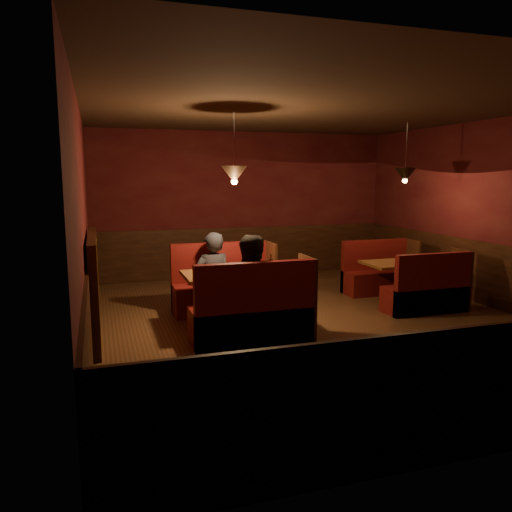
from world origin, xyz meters
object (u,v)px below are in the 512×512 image
object	(u,v)px
main_bench_far	(223,290)
second_bench_far	(379,276)
main_bench_near	(254,317)
diner_a	(212,262)
second_table	(401,272)
second_bench_near	(428,293)
diner_b	(255,274)
main_table	(236,285)

from	to	relation	value
main_bench_far	second_bench_far	world-z (taller)	main_bench_far
main_bench_far	main_bench_near	world-z (taller)	same
diner_a	main_bench_near	bearing A→B (deg)	89.90
main_bench_near	second_table	xyz separation A→B (m)	(2.88, 1.23, 0.16)
second_bench_far	diner_a	bearing A→B (deg)	-171.11
second_bench_far	second_table	bearing A→B (deg)	-92.20
main_bench_far	second_bench_near	world-z (taller)	main_bench_far
main_bench_far	diner_b	world-z (taller)	diner_b
second_bench_near	diner_a	distance (m)	3.26
main_bench_far	diner_a	bearing A→B (deg)	-147.49
main_bench_far	second_bench_far	distance (m)	2.93
diner_a	diner_b	distance (m)	1.30
second_table	second_bench_near	xyz separation A→B (m)	(0.03, -0.70, -0.19)
diner_b	second_bench_far	bearing A→B (deg)	41.36
main_bench_near	diner_b	xyz separation A→B (m)	(0.06, 0.17, 0.50)
main_bench_near	diner_b	bearing A→B (deg)	69.03
second_bench_far	diner_b	xyz separation A→B (m)	(-2.84, -1.76, 0.54)
main_bench_near	diner_a	distance (m)	1.52
main_table	diner_b	bearing A→B (deg)	-82.54
main_table	diner_a	world-z (taller)	diner_a
main_bench_far	diner_b	bearing A→B (deg)	-87.34
diner_a	diner_b	world-z (taller)	diner_b
second_bench_near	diner_b	bearing A→B (deg)	-172.68
second_bench_far	diner_a	world-z (taller)	diner_a
main_table	diner_a	xyz separation A→B (m)	(-0.18, 0.66, 0.22)
second_bench_near	diner_b	world-z (taller)	diner_b
second_bench_far	second_bench_near	distance (m)	1.39
second_bench_near	diner_a	size ratio (longest dim) A/B	0.82
main_bench_near	diner_a	size ratio (longest dim) A/B	0.96
main_bench_near	second_bench_near	bearing A→B (deg)	10.41
second_bench_near	diner_b	size ratio (longest dim) A/B	0.78
main_table	main_bench_near	xyz separation A→B (m)	(0.02, -0.78, -0.24)
main_table	main_bench_far	distance (m)	0.82
second_table	second_bench_near	size ratio (longest dim) A/B	0.90
main_bench_far	diner_a	world-z (taller)	diner_a
second_bench_near	diner_a	xyz separation A→B (m)	(-3.10, 0.91, 0.49)
diner_a	diner_b	size ratio (longest dim) A/B	0.95
main_bench_near	main_bench_far	bearing A→B (deg)	90.00
second_table	diner_b	xyz separation A→B (m)	(-2.81, -1.06, 0.34)
main_table	diner_b	xyz separation A→B (m)	(0.08, -0.61, 0.26)
main_bench_far	second_table	size ratio (longest dim) A/B	1.30
main_table	second_bench_far	xyz separation A→B (m)	(2.92, 1.14, -0.28)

